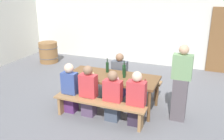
{
  "coord_description": "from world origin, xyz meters",
  "views": [
    {
      "loc": [
        1.96,
        -4.93,
        2.74
      ],
      "look_at": [
        0.0,
        0.0,
        0.9
      ],
      "focal_mm": 39.48,
      "sensor_mm": 36.0,
      "label": 1
    }
  ],
  "objects_px": {
    "wine_bottle_2": "(124,69)",
    "seated_guest_near_1": "(88,92)",
    "wine_bottle_0": "(107,67)",
    "seated_guest_near_2": "(113,97)",
    "seated_guest_far_0": "(120,76)",
    "wine_barrel": "(48,52)",
    "wine_glass_0": "(93,74)",
    "wooden_door": "(224,41)",
    "wine_bottle_1": "(124,72)",
    "bench_far": "(123,81)",
    "wine_glass_1": "(118,78)",
    "tasting_table": "(112,79)",
    "wine_glass_2": "(145,81)",
    "seated_guest_near_3": "(136,100)",
    "seated_guest_near_0": "(70,89)",
    "standing_host": "(181,85)",
    "bench_near": "(99,105)"
  },
  "relations": [
    {
      "from": "wine_bottle_2",
      "to": "seated_guest_near_1",
      "type": "height_order",
      "value": "seated_guest_near_1"
    },
    {
      "from": "wine_bottle_0",
      "to": "seated_guest_near_2",
      "type": "distance_m",
      "value": 1.0
    },
    {
      "from": "seated_guest_far_0",
      "to": "wine_barrel",
      "type": "bearing_deg",
      "value": -117.47
    },
    {
      "from": "wine_glass_0",
      "to": "wine_bottle_0",
      "type": "bearing_deg",
      "value": 76.2
    },
    {
      "from": "wooden_door",
      "to": "wine_bottle_1",
      "type": "height_order",
      "value": "wooden_door"
    },
    {
      "from": "seated_guest_far_0",
      "to": "wine_barrel",
      "type": "relative_size",
      "value": 1.51
    },
    {
      "from": "bench_far",
      "to": "seated_guest_near_2",
      "type": "bearing_deg",
      "value": -79.36
    },
    {
      "from": "wine_glass_1",
      "to": "wine_glass_0",
      "type": "bearing_deg",
      "value": 176.49
    },
    {
      "from": "wine_glass_1",
      "to": "seated_guest_near_2",
      "type": "xyz_separation_m",
      "value": [
        -0.01,
        -0.27,
        -0.34
      ]
    },
    {
      "from": "wine_bottle_1",
      "to": "wine_bottle_2",
      "type": "relative_size",
      "value": 1.04
    },
    {
      "from": "tasting_table",
      "to": "wine_glass_2",
      "type": "bearing_deg",
      "value": -18.83
    },
    {
      "from": "wine_bottle_0",
      "to": "bench_far",
      "type": "bearing_deg",
      "value": 69.1
    },
    {
      "from": "tasting_table",
      "to": "wine_glass_0",
      "type": "height_order",
      "value": "wine_glass_0"
    },
    {
      "from": "wine_glass_2",
      "to": "seated_guest_near_1",
      "type": "height_order",
      "value": "seated_guest_near_1"
    },
    {
      "from": "tasting_table",
      "to": "wine_barrel",
      "type": "relative_size",
      "value": 2.82
    },
    {
      "from": "wooden_door",
      "to": "wine_glass_2",
      "type": "relative_size",
      "value": 12.4
    },
    {
      "from": "wine_glass_0",
      "to": "seated_guest_far_0",
      "type": "distance_m",
      "value": 1.0
    },
    {
      "from": "seated_guest_near_3",
      "to": "seated_guest_far_0",
      "type": "height_order",
      "value": "seated_guest_near_3"
    },
    {
      "from": "bench_far",
      "to": "wine_barrel",
      "type": "height_order",
      "value": "wine_barrel"
    },
    {
      "from": "wine_bottle_2",
      "to": "seated_guest_near_2",
      "type": "xyz_separation_m",
      "value": [
        0.04,
        -0.82,
        -0.35
      ]
    },
    {
      "from": "wine_glass_2",
      "to": "wine_bottle_2",
      "type": "bearing_deg",
      "value": 141.15
    },
    {
      "from": "tasting_table",
      "to": "seated_guest_near_1",
      "type": "xyz_separation_m",
      "value": [
        -0.31,
        -0.6,
        -0.13
      ]
    },
    {
      "from": "wine_glass_1",
      "to": "wine_barrel",
      "type": "distance_m",
      "value": 4.66
    },
    {
      "from": "seated_guest_near_0",
      "to": "seated_guest_near_1",
      "type": "bearing_deg",
      "value": -90.0
    },
    {
      "from": "wine_bottle_0",
      "to": "seated_guest_near_2",
      "type": "height_order",
      "value": "seated_guest_near_2"
    },
    {
      "from": "wine_bottle_1",
      "to": "seated_guest_near_3",
      "type": "distance_m",
      "value": 0.85
    },
    {
      "from": "wine_bottle_1",
      "to": "standing_host",
      "type": "bearing_deg",
      "value": -3.96
    },
    {
      "from": "seated_guest_near_0",
      "to": "seated_guest_near_3",
      "type": "bearing_deg",
      "value": -90.0
    },
    {
      "from": "bench_far",
      "to": "wine_glass_1",
      "type": "relative_size",
      "value": 12.82
    },
    {
      "from": "wine_glass_2",
      "to": "seated_guest_far_0",
      "type": "xyz_separation_m",
      "value": [
        -0.89,
        0.89,
        -0.33
      ]
    },
    {
      "from": "wooden_door",
      "to": "seated_guest_near_0",
      "type": "relative_size",
      "value": 1.84
    },
    {
      "from": "wine_bottle_0",
      "to": "wine_glass_0",
      "type": "height_order",
      "value": "wine_bottle_0"
    },
    {
      "from": "wooden_door",
      "to": "bench_near",
      "type": "xyz_separation_m",
      "value": [
        -2.43,
        -4.27,
        -0.69
      ]
    },
    {
      "from": "wine_bottle_2",
      "to": "seated_guest_near_0",
      "type": "relative_size",
      "value": 0.28
    },
    {
      "from": "tasting_table",
      "to": "wine_bottle_2",
      "type": "xyz_separation_m",
      "value": [
        0.21,
        0.22,
        0.19
      ]
    },
    {
      "from": "seated_guest_near_3",
      "to": "bench_far",
      "type": "bearing_deg",
      "value": 29.49
    },
    {
      "from": "bench_far",
      "to": "wine_bottle_0",
      "type": "height_order",
      "value": "wine_bottle_0"
    },
    {
      "from": "wine_bottle_1",
      "to": "wine_glass_1",
      "type": "bearing_deg",
      "value": -94.35
    },
    {
      "from": "wine_bottle_0",
      "to": "wine_bottle_2",
      "type": "xyz_separation_m",
      "value": [
        0.42,
        0.01,
        -0.01
      ]
    },
    {
      "from": "seated_guest_near_0",
      "to": "wine_glass_2",
      "type": "bearing_deg",
      "value": -79.27
    },
    {
      "from": "seated_guest_near_1",
      "to": "seated_guest_near_3",
      "type": "relative_size",
      "value": 0.99
    },
    {
      "from": "bench_near",
      "to": "standing_host",
      "type": "distance_m",
      "value": 1.74
    },
    {
      "from": "tasting_table",
      "to": "standing_host",
      "type": "height_order",
      "value": "standing_host"
    },
    {
      "from": "wine_bottle_0",
      "to": "wine_bottle_1",
      "type": "relative_size",
      "value": 1.03
    },
    {
      "from": "wine_bottle_2",
      "to": "seated_guest_far_0",
      "type": "relative_size",
      "value": 0.28
    },
    {
      "from": "wine_bottle_0",
      "to": "wine_glass_0",
      "type": "xyz_separation_m",
      "value": [
        -0.12,
        -0.51,
        -0.01
      ]
    },
    {
      "from": "seated_guest_near_3",
      "to": "wine_barrel",
      "type": "xyz_separation_m",
      "value": [
        -4.25,
        2.99,
        -0.18
      ]
    },
    {
      "from": "wine_bottle_1",
      "to": "seated_guest_near_1",
      "type": "height_order",
      "value": "seated_guest_near_1"
    },
    {
      "from": "wine_bottle_0",
      "to": "wine_glass_2",
      "type": "bearing_deg",
      "value": -25.35
    },
    {
      "from": "wine_glass_1",
      "to": "seated_guest_far_0",
      "type": "relative_size",
      "value": 0.14
    }
  ]
}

